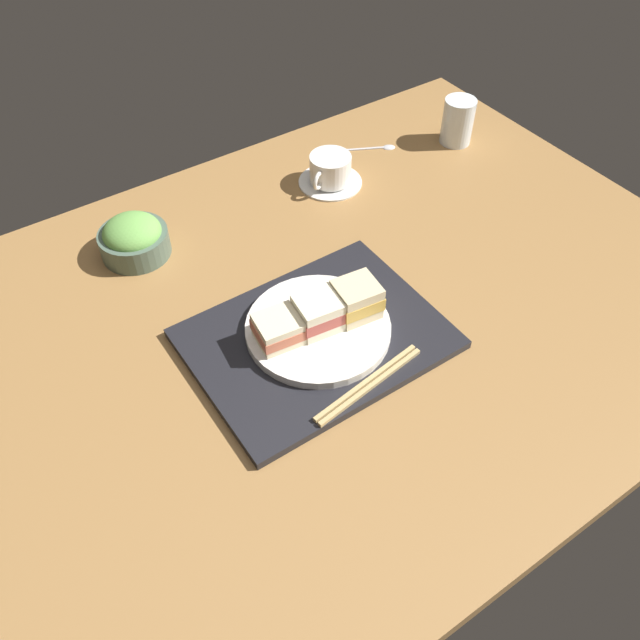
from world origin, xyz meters
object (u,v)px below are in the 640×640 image
sandwich_middle (318,313)px  salad_bowl (134,238)px  sandwich_plate (318,328)px  drinking_glass (458,121)px  sandwich_near (278,329)px  teaspoon (382,147)px  coffee_cup (330,171)px  chopsticks_pair (369,384)px  sandwich_far (357,299)px

sandwich_middle → salad_bowl: 38.96cm
sandwich_plate → drinking_glass: (56.99, 30.83, 2.68)cm
sandwich_near → sandwich_middle: (6.59, -1.07, 0.59)cm
sandwich_middle → salad_bowl: (-15.78, 35.55, -2.32)cm
sandwich_plate → sandwich_middle: 3.51cm
sandwich_plate → sandwich_middle: bearing=0.0°
sandwich_middle → teaspoon: (42.07, 37.72, -5.40)cm
sandwich_middle → teaspoon: bearing=41.9°
salad_bowl → teaspoon: salad_bowl is taller
teaspoon → salad_bowl: bearing=-177.9°
sandwich_near → teaspoon: bearing=37.0°
coffee_cup → drinking_glass: drinking_glass is taller
sandwich_plate → sandwich_near: 7.29cm
sandwich_middle → teaspoon: size_ratio=0.75×
chopsticks_pair → teaspoon: 65.86cm
sandwich_far → teaspoon: 52.86cm
sandwich_far → chopsticks_pair: bearing=-117.9°
sandwich_far → salad_bowl: sandwich_far is taller
drinking_glass → chopsticks_pair: bearing=-142.3°
sandwich_plate → sandwich_near: sandwich_near is taller
drinking_glass → teaspoon: bearing=155.2°
salad_bowl → drinking_glass: (72.77, -4.71, 1.49)cm
sandwich_near → sandwich_plate: bearing=-9.2°
sandwich_far → teaspoon: (35.48, 38.78, -5.63)cm
drinking_glass → coffee_cup: bearing=175.3°
sandwich_middle → sandwich_near: bearing=170.8°
sandwich_plate → salad_bowl: bearing=113.9°
teaspoon → sandwich_middle: bearing=-138.1°
sandwich_plate → salad_bowl: salad_bowl is taller
sandwich_near → salad_bowl: (-9.19, 34.48, -1.73)cm
drinking_glass → sandwich_plate: bearing=-151.6°
chopsticks_pair → salad_bowl: bearing=108.2°
coffee_cup → salad_bowl: bearing=177.1°
sandwich_plate → salad_bowl: size_ratio=1.86×
sandwich_plate → teaspoon: 56.53cm
coffee_cup → teaspoon: size_ratio=1.27×
sandwich_plate → teaspoon: size_ratio=2.27×
sandwich_plate → chopsticks_pair: (0.22, -13.11, -0.41)cm
sandwich_plate → salad_bowl: (-15.78, 35.55, 1.19)cm
sandwich_middle → coffee_cup: bearing=52.7°
teaspoon → coffee_cup: bearing=-165.5°
sandwich_plate → sandwich_middle: size_ratio=3.02×
sandwich_far → drinking_glass: size_ratio=0.78×
sandwich_far → chopsticks_pair: size_ratio=0.37×
teaspoon → sandwich_far: bearing=-132.5°
sandwich_near → teaspoon: sandwich_near is taller
salad_bowl → drinking_glass: size_ratio=1.26×
sandwich_far → drinking_glass: 59.66cm
sandwich_far → drinking_glass: (50.40, 31.90, -1.05)cm
chopsticks_pair → drinking_glass: (56.78, 43.94, 3.09)cm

